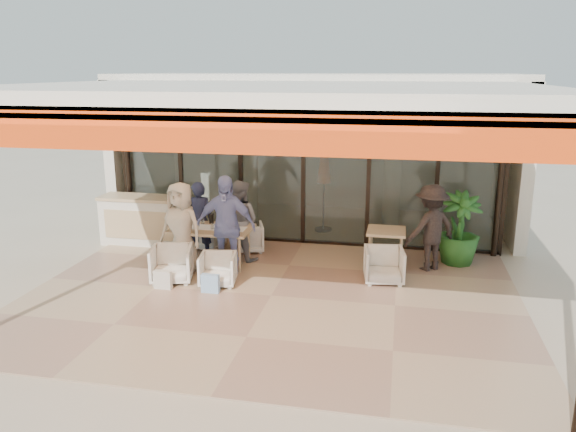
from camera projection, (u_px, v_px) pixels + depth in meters
name	position (u px, v px, depth m)	size (l,w,h in m)	color
ground	(271.00, 297.00, 9.20)	(70.00, 70.00, 0.00)	#C6B293
terrace_floor	(271.00, 297.00, 9.20)	(8.00, 6.00, 0.01)	tan
terrace_structure	(265.00, 96.00, 8.13)	(8.00, 6.00, 3.40)	silver
glass_storefront	(303.00, 170.00, 11.64)	(8.08, 0.10, 3.20)	#9EADA3
interior_block	(320.00, 128.00, 13.67)	(9.05, 3.62, 3.52)	silver
host_counter	(145.00, 220.00, 11.88)	(1.85, 0.65, 1.04)	silver
dining_table	(212.00, 231.00, 10.53)	(1.50, 0.90, 0.93)	tan
chair_far_left	(208.00, 235.00, 11.60)	(0.57, 0.54, 0.59)	white
chair_far_right	(247.00, 236.00, 11.43)	(0.63, 0.59, 0.65)	white
chair_near_left	(172.00, 262.00, 9.79)	(0.69, 0.64, 0.71)	white
chair_near_right	(218.00, 268.00, 9.64)	(0.60, 0.56, 0.62)	white
diner_navy	(199.00, 220.00, 11.01)	(0.56, 0.36, 1.52)	#1B233C
diner_grey	(240.00, 220.00, 10.84)	(0.77, 0.60, 1.58)	slate
diner_cream	(181.00, 228.00, 10.14)	(0.82, 0.53, 1.68)	beige
diner_periwinkle	(226.00, 226.00, 9.96)	(1.08, 0.45, 1.84)	#7983CA
tote_bag_cream	(163.00, 280.00, 9.45)	(0.30, 0.10, 0.34)	silver
tote_bag_blue	(210.00, 284.00, 9.29)	(0.30, 0.10, 0.34)	#99BFD8
side_table	(386.00, 235.00, 10.39)	(0.70, 0.70, 0.74)	tan
side_chair	(384.00, 264.00, 9.75)	(0.67, 0.62, 0.68)	white
standing_woman	(431.00, 228.00, 10.24)	(1.05, 0.60, 1.62)	black
potted_palm	(459.00, 229.00, 10.59)	(0.78, 0.78, 1.40)	#1E5919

